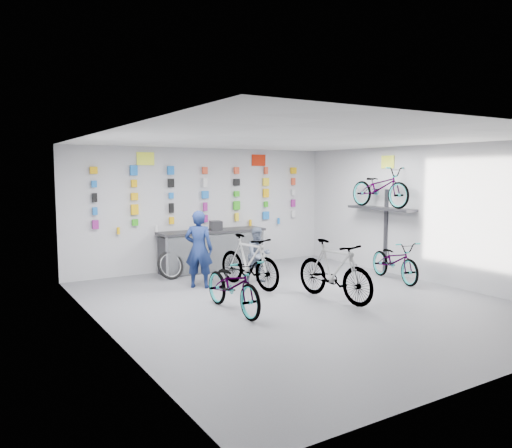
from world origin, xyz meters
TOP-DOWN VIEW (x-y plane):
  - floor at (0.00, 0.00)m, footprint 8.00×8.00m
  - ceiling at (0.00, 0.00)m, footprint 8.00×8.00m
  - wall_back at (0.00, 4.00)m, footprint 7.00×0.00m
  - wall_front at (0.00, -4.00)m, footprint 7.00×0.00m
  - wall_left at (-3.50, 0.00)m, footprint 0.00×8.00m
  - wall_right at (3.50, 0.00)m, footprint 0.00×8.00m
  - counter at (0.00, 3.54)m, footprint 2.70×0.66m
  - merch_wall at (0.02, 3.93)m, footprint 5.57×0.08m
  - wall_bracket at (3.33, 1.20)m, footprint 0.39×1.90m
  - sign_left at (-1.50, 3.98)m, footprint 0.42×0.02m
  - sign_right at (1.60, 3.98)m, footprint 0.42×0.02m
  - sign_side at (3.48, 1.20)m, footprint 0.02×0.40m
  - bike_left at (-1.34, 0.07)m, footprint 0.64×1.81m
  - bike_center at (0.67, -0.22)m, footprint 0.72×1.94m
  - bike_right at (2.93, 0.37)m, footprint 0.98×1.82m
  - bike_service at (-0.15, 1.54)m, footprint 0.83×1.90m
  - bike_wall at (3.25, 1.20)m, footprint 0.63×1.80m
  - clerk at (-1.06, 2.05)m, footprint 0.71×0.67m
  - customer at (0.24, 1.81)m, footprint 0.61×0.48m
  - spare_wheel at (-1.25, 3.17)m, footprint 0.71×0.41m
  - register at (0.10, 3.55)m, footprint 0.34×0.36m

SIDE VIEW (x-z plane):
  - floor at x=0.00m, z-range 0.00..0.00m
  - spare_wheel at x=-1.25m, z-range -0.01..0.64m
  - bike_right at x=2.93m, z-range 0.00..0.91m
  - bike_left at x=-1.34m, z-range 0.00..0.95m
  - counter at x=0.00m, z-range -0.01..0.99m
  - bike_service at x=-0.15m, z-range 0.00..1.10m
  - bike_center at x=0.67m, z-range 0.00..1.14m
  - customer at x=0.24m, z-range 0.00..1.22m
  - clerk at x=-1.06m, z-range 0.00..1.63m
  - register at x=0.10m, z-range 1.00..1.22m
  - wall_bracket at x=3.33m, z-range 0.46..2.46m
  - wall_back at x=0.00m, z-range -2.00..5.00m
  - wall_front at x=0.00m, z-range -2.00..5.00m
  - wall_left at x=-3.50m, z-range -2.50..5.50m
  - wall_right at x=3.50m, z-range -2.50..5.50m
  - merch_wall at x=0.02m, z-range 1.03..2.60m
  - bike_wall at x=3.25m, z-range 1.58..2.53m
  - sign_side at x=3.48m, z-range 2.50..2.80m
  - sign_left at x=-1.50m, z-range 2.57..2.87m
  - sign_right at x=1.60m, z-range 2.57..2.87m
  - ceiling at x=0.00m, z-range 3.00..3.00m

